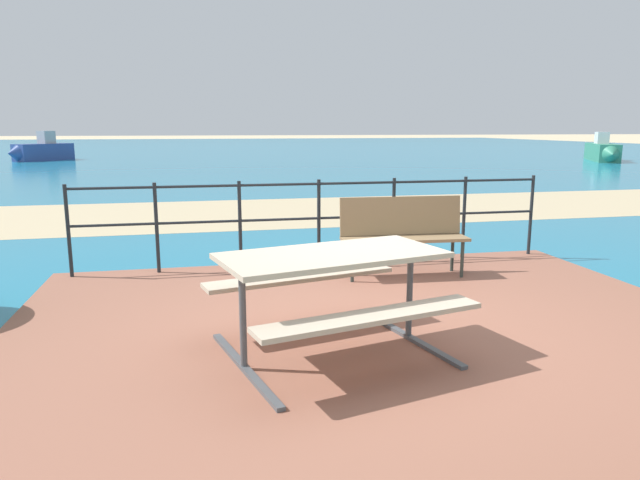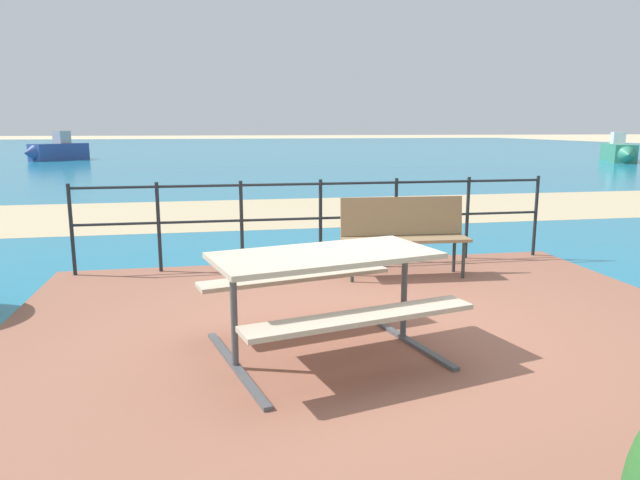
{
  "view_description": "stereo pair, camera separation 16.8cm",
  "coord_description": "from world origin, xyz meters",
  "px_view_note": "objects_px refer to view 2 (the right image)",
  "views": [
    {
      "loc": [
        -1.47,
        -4.59,
        1.78
      ],
      "look_at": [
        -0.15,
        1.62,
        0.53
      ],
      "focal_mm": 32.4,
      "sensor_mm": 36.0,
      "label": 1
    },
    {
      "loc": [
        -1.31,
        -4.63,
        1.78
      ],
      "look_at": [
        -0.15,
        1.62,
        0.53
      ],
      "focal_mm": 32.4,
      "sensor_mm": 36.0,
      "label": 2
    }
  ],
  "objects_px": {
    "boat_near": "(618,152)",
    "boat_mid": "(57,151)",
    "picnic_table": "(325,276)",
    "park_bench": "(404,229)"
  },
  "relations": [
    {
      "from": "park_bench",
      "to": "boat_mid",
      "type": "height_order",
      "value": "boat_mid"
    },
    {
      "from": "park_bench",
      "to": "boat_near",
      "type": "xyz_separation_m",
      "value": [
        18.65,
        20.66,
        -0.09
      ]
    },
    {
      "from": "picnic_table",
      "to": "boat_mid",
      "type": "height_order",
      "value": "boat_mid"
    },
    {
      "from": "park_bench",
      "to": "boat_near",
      "type": "height_order",
      "value": "boat_near"
    },
    {
      "from": "park_bench",
      "to": "boat_mid",
      "type": "distance_m",
      "value": 28.97
    },
    {
      "from": "picnic_table",
      "to": "boat_mid",
      "type": "xyz_separation_m",
      "value": [
        -9.01,
        29.23,
        -0.15
      ]
    },
    {
      "from": "picnic_table",
      "to": "park_bench",
      "type": "bearing_deg",
      "value": 44.08
    },
    {
      "from": "boat_near",
      "to": "boat_mid",
      "type": "xyz_separation_m",
      "value": [
        -29.02,
        6.39,
        0.01
      ]
    },
    {
      "from": "boat_near",
      "to": "park_bench",
      "type": "bearing_deg",
      "value": -14.81
    },
    {
      "from": "picnic_table",
      "to": "boat_near",
      "type": "bearing_deg",
      "value": 34.83
    }
  ]
}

